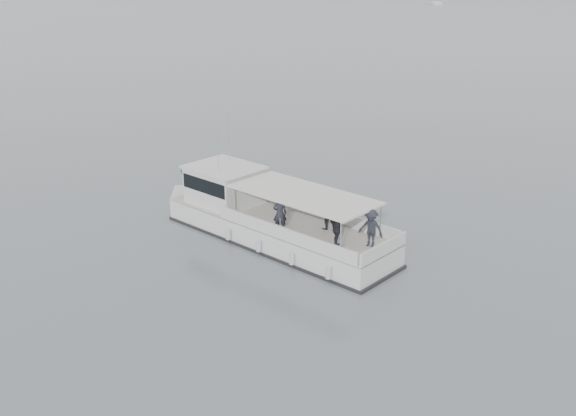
% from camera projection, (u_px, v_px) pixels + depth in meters
% --- Properties ---
extents(ground, '(1400.00, 1400.00, 0.00)m').
position_uv_depth(ground, '(216.00, 273.00, 24.29)').
color(ground, slate).
rests_on(ground, ground).
extents(tour_boat, '(12.19, 5.66, 5.12)m').
position_uv_depth(tour_boat, '(259.00, 217.00, 27.43)').
color(tour_boat, silver).
rests_on(tour_boat, ground).
extents(moored_fleet, '(449.52, 286.52, 10.10)m').
position_uv_depth(moored_fleet, '(477.00, 5.00, 196.11)').
color(moored_fleet, silver).
rests_on(moored_fleet, ground).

